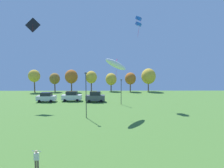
# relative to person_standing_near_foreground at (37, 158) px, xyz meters

# --- Properties ---
(person_standing_near_foreground) EXTENTS (0.52, 0.45, 1.56)m
(person_standing_near_foreground) POSITION_rel_person_standing_near_foreground_xyz_m (0.00, 0.00, 0.00)
(person_standing_near_foreground) COLOR brown
(person_standing_near_foreground) RESTS_ON ground
(kite_flying_3) EXTENTS (4.20, 4.01, 3.30)m
(kite_flying_3) POSITION_rel_person_standing_near_foreground_xyz_m (6.56, 15.82, 7.50)
(kite_flying_3) COLOR white
(kite_flying_4) EXTENTS (1.55, 1.47, 4.47)m
(kite_flying_4) POSITION_rel_person_standing_near_foreground_xyz_m (11.78, 26.24, 17.13)
(kite_flying_4) COLOR blue
(kite_flying_5) EXTENTS (3.32, 0.73, 3.28)m
(kite_flying_5) POSITION_rel_person_standing_near_foreground_xyz_m (-10.92, 25.47, 16.12)
(kite_flying_5) COLOR black
(parked_car_leftmost) EXTENTS (4.28, 2.11, 2.21)m
(parked_car_leftmost) POSITION_rel_person_standing_near_foreground_xyz_m (-9.23, 27.32, 0.24)
(parked_car_leftmost) COLOR silver
(parked_car_leftmost) RESTS_ON ground
(parked_car_second_from_left) EXTENTS (4.63, 2.06, 2.32)m
(parked_car_second_from_left) POSITION_rel_person_standing_near_foreground_xyz_m (-3.56, 28.25, 0.28)
(parked_car_second_from_left) COLOR silver
(parked_car_second_from_left) RESTS_ON ground
(parked_car_third_from_left) EXTENTS (4.47, 2.20, 2.45)m
(parked_car_third_from_left) POSITION_rel_person_standing_near_foreground_xyz_m (2.12, 27.24, 0.34)
(parked_car_third_from_left) COLOR #4C5156
(parked_car_third_from_left) RESTS_ON ground
(light_post_0) EXTENTS (0.36, 0.20, 7.12)m
(light_post_0) POSITION_rel_person_standing_near_foreground_xyz_m (1.86, 14.04, 3.10)
(light_post_0) COLOR #2D2D33
(light_post_0) RESTS_ON ground
(light_post_1) EXTENTS (0.36, 0.20, 5.45)m
(light_post_1) POSITION_rel_person_standing_near_foreground_xyz_m (7.94, 24.19, 2.25)
(light_post_1) COLOR #2D2D33
(light_post_1) RESTS_ON ground
(treeline_tree_0) EXTENTS (3.66, 3.66, 7.36)m
(treeline_tree_0) POSITION_rel_person_standing_near_foreground_xyz_m (-19.12, 43.91, 4.45)
(treeline_tree_0) COLOR brown
(treeline_tree_0) RESTS_ON ground
(treeline_tree_1) EXTENTS (3.39, 3.39, 6.25)m
(treeline_tree_1) POSITION_rel_person_standing_near_foreground_xyz_m (-12.98, 45.38, 3.49)
(treeline_tree_1) COLOR brown
(treeline_tree_1) RESTS_ON ground
(treeline_tree_2) EXTENTS (4.13, 4.13, 7.38)m
(treeline_tree_2) POSITION_rel_person_standing_near_foreground_xyz_m (-7.18, 44.36, 4.22)
(treeline_tree_2) COLOR brown
(treeline_tree_2) RESTS_ON ground
(treeline_tree_3) EXTENTS (3.75, 3.75, 6.94)m
(treeline_tree_3) POSITION_rel_person_standing_near_foreground_xyz_m (-0.73, 44.90, 3.99)
(treeline_tree_3) COLOR brown
(treeline_tree_3) RESTS_ON ground
(treeline_tree_4) EXTENTS (3.79, 3.79, 6.20)m
(treeline_tree_4) POSITION_rel_person_standing_near_foreground_xyz_m (5.85, 46.65, 3.24)
(treeline_tree_4) COLOR brown
(treeline_tree_4) RESTS_ON ground
(treeline_tree_5) EXTENTS (3.69, 3.69, 6.41)m
(treeline_tree_5) POSITION_rel_person_standing_near_foreground_xyz_m (12.33, 45.63, 3.50)
(treeline_tree_5) COLOR brown
(treeline_tree_5) RESTS_ON ground
(treeline_tree_6) EXTENTS (4.80, 4.80, 7.76)m
(treeline_tree_6) POSITION_rel_person_standing_near_foreground_xyz_m (18.53, 46.11, 4.25)
(treeline_tree_6) COLOR brown
(treeline_tree_6) RESTS_ON ground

